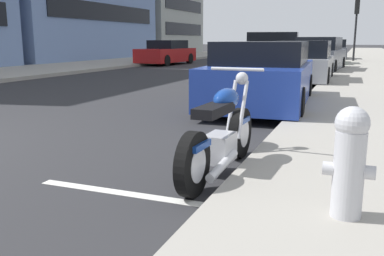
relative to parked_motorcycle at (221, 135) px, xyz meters
The scene contains 12 objects.
sidewalk_far_curb 16.50m from the parked_motorcycle, 47.77° to the left, with size 120.00×5.00×0.14m, color gray.
parking_stall_stripe 1.11m from the parked_motorcycle, 153.00° to the left, with size 0.12×2.20×0.01m, color silver.
parked_motorcycle is the anchor object (origin of this frame).
parked_car_across_street 4.60m from the parked_motorcycle, ahead, with size 4.35×2.08×1.37m.
parked_car_far_down_curb 10.37m from the parked_motorcycle, ahead, with size 4.08×1.85×1.39m.
parked_car_at_intersection 15.67m from the parked_motorcycle, ahead, with size 4.80×2.08×1.53m.
parked_car_near_corner 20.98m from the parked_motorcycle, ahead, with size 4.16×2.12×1.49m.
parked_car_behind_motorcycle 27.25m from the parked_motorcycle, ahead, with size 4.36×2.01×1.44m.
crossing_truck 28.38m from the parked_motorcycle, ahead, with size 2.47×5.16×1.96m.
car_opposite_curb 20.62m from the parked_motorcycle, 26.25° to the left, with size 4.53×2.07×1.39m.
fire_hydrant 1.67m from the parked_motorcycle, 129.31° to the right, with size 0.24×0.36×0.82m.
traffic_signal_near_corner 24.19m from the parked_motorcycle, ahead, with size 0.36×0.28×3.66m.
Camera 1 is at (-3.26, -6.08, 1.41)m, focal length 39.53 mm.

